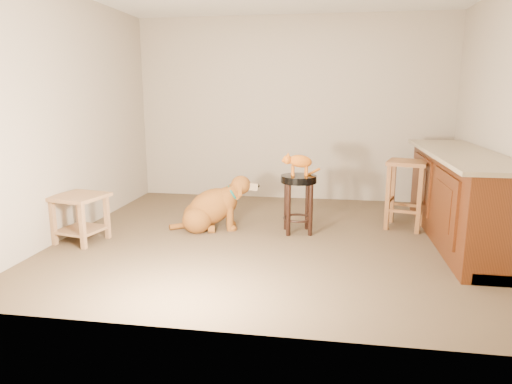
% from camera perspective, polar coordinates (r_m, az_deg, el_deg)
% --- Properties ---
extents(floor, '(4.50, 4.00, 0.01)m').
position_cam_1_polar(floor, '(4.93, 2.35, -5.87)').
color(floor, brown).
rests_on(floor, ground).
extents(room_shell, '(4.54, 4.04, 2.62)m').
position_cam_1_polar(room_shell, '(4.69, 2.53, 13.98)').
color(room_shell, '#A19581').
rests_on(room_shell, ground).
extents(cabinet_run, '(0.70, 2.56, 0.94)m').
position_cam_1_polar(cabinet_run, '(5.27, 24.33, -0.85)').
color(cabinet_run, '#49210D').
rests_on(cabinet_run, ground).
extents(padded_stool, '(0.40, 0.40, 0.65)m').
position_cam_1_polar(padded_stool, '(5.06, 5.32, -0.03)').
color(padded_stool, black).
rests_on(padded_stool, ground).
extents(wood_stool, '(0.53, 0.53, 0.79)m').
position_cam_1_polar(wood_stool, '(5.51, 18.20, -0.14)').
color(wood_stool, brown).
rests_on(wood_stool, ground).
extents(side_table, '(0.57, 0.57, 0.50)m').
position_cam_1_polar(side_table, '(5.10, -21.14, -2.23)').
color(side_table, olive).
rests_on(side_table, ground).
extents(golden_retriever, '(1.02, 0.58, 0.66)m').
position_cam_1_polar(golden_retriever, '(5.24, -5.55, -2.03)').
color(golden_retriever, brown).
rests_on(golden_retriever, ground).
extents(tabby_kitten, '(0.42, 0.23, 0.28)m').
position_cam_1_polar(tabby_kitten, '(5.00, 5.28, 3.77)').
color(tabby_kitten, '#AA5211').
rests_on(tabby_kitten, padded_stool).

